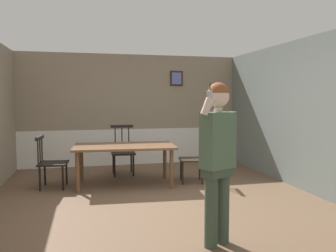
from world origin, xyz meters
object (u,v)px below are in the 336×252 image
object	(u,v)px
dining_table	(125,150)
chair_near_window	(51,162)
chair_by_doorway	(194,158)
person_figure	(218,153)
chair_at_table_head	(123,151)

from	to	relation	value
dining_table	chair_near_window	size ratio (longest dim) A/B	2.02
chair_by_doorway	person_figure	bearing A→B (deg)	178.40
chair_at_table_head	dining_table	bearing A→B (deg)	86.85
person_figure	chair_by_doorway	bearing A→B (deg)	-127.40
dining_table	chair_by_doorway	world-z (taller)	chair_by_doorway
chair_by_doorway	chair_at_table_head	world-z (taller)	chair_at_table_head
dining_table	chair_at_table_head	world-z (taller)	chair_at_table_head
chair_at_table_head	chair_near_window	bearing A→B (deg)	30.80
chair_near_window	person_figure	distance (m)	3.54
chair_by_doorway	chair_at_table_head	bearing A→B (deg)	62.64
person_figure	chair_near_window	bearing A→B (deg)	-80.59
dining_table	chair_by_doorway	bearing A→B (deg)	-4.36
dining_table	chair_near_window	xyz separation A→B (m)	(-1.29, 0.09, -0.19)
dining_table	person_figure	bearing A→B (deg)	-76.29
chair_by_doorway	chair_at_table_head	size ratio (longest dim) A/B	0.92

